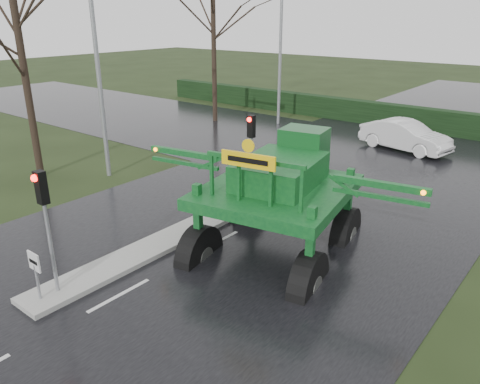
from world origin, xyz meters
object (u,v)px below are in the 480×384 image
Objects in this scene: street_light_left_far at (285,32)px; crop_sprayer at (201,182)px; traffic_signal_near at (44,207)px; keep_left_sign at (35,268)px; traffic_signal_mid at (251,140)px; white_sedan at (403,150)px; street_light_left_near at (99,42)px.

crop_sprayer is at bearing -63.69° from street_light_left_far.
crop_sprayer is at bearing 71.31° from traffic_signal_near.
street_light_left_far is at bearing 107.78° from keep_left_sign.
keep_left_sign is 5.07m from crop_sprayer.
traffic_signal_mid is 11.80m from white_sedan.
keep_left_sign is 0.15× the size of crop_sprayer.
street_light_left_near is at bearing 156.42° from white_sedan.
white_sedan is (1.98, 11.34, -2.59)m from traffic_signal_mid.
street_light_left_near is 16.71m from white_sedan.
traffic_signal_mid is 0.71× the size of white_sedan.
traffic_signal_mid is at bearing 90.00° from keep_left_sign.
white_sedan is at bearing 77.57° from crop_sprayer.
crop_sprayer is (1.42, 4.68, 1.32)m from keep_left_sign.
traffic_signal_mid reaches higher than keep_left_sign.
street_light_left_near is at bearing 150.89° from crop_sprayer.
traffic_signal_near is at bearing -174.60° from white_sedan.
traffic_signal_near is at bearing -71.83° from street_light_left_far.
street_light_left_near is (-6.89, 7.50, 4.93)m from keep_left_sign.
keep_left_sign reaches higher than white_sedan.
traffic_signal_mid reaches higher than white_sedan.
traffic_signal_mid is 4.54m from crop_sprayer.
traffic_signal_near is 20.10m from white_sedan.
traffic_signal_mid is (0.00, 8.50, 0.00)m from traffic_signal_near.
keep_left_sign is 9.12m from traffic_signal_mid.
traffic_signal_near reaches higher than keep_left_sign.
street_light_left_far is 10.77m from white_sedan.
keep_left_sign is 1.61m from traffic_signal_near.
street_light_left_near is at bearing -167.79° from traffic_signal_mid.
keep_left_sign is 20.45m from white_sedan.
crop_sprayer is (8.31, -16.82, -3.61)m from street_light_left_far.
traffic_signal_near is at bearing -45.47° from street_light_left_near.
white_sedan is (0.56, 15.64, -2.38)m from crop_sprayer.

